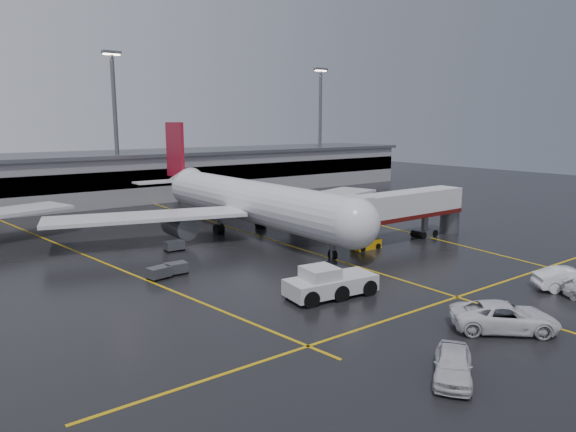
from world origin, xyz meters
TOP-DOWN VIEW (x-y plane):
  - ground at (0.00, 0.00)m, footprint 220.00×220.00m
  - apron_line_centre at (0.00, 0.00)m, footprint 0.25×90.00m
  - apron_line_stop at (0.00, -22.00)m, footprint 60.00×0.25m
  - apron_line_left at (-20.00, 10.00)m, footprint 9.99×69.35m
  - apron_line_right at (18.00, 10.00)m, footprint 7.57×69.64m
  - terminal at (0.00, 47.93)m, footprint 122.00×19.00m
  - light_mast_mid at (-5.00, 42.00)m, footprint 3.00×1.20m
  - light_mast_right at (40.00, 42.00)m, footprint 3.00×1.20m
  - main_airliner at (0.00, 9.70)m, footprint 48.80×45.60m
  - jet_bridge at (11.87, -6.00)m, footprint 19.90×3.40m
  - pushback_tractor at (-8.18, -15.65)m, footprint 7.84×4.06m
  - belt_loader at (5.88, -6.04)m, footprint 3.46×1.74m
  - service_van_a at (-3.32, -28.00)m, footprint 7.38×7.09m
  - service_van_c at (9.00, -26.73)m, footprint 5.85×5.27m
  - service_van_d at (-11.84, -30.03)m, footprint 5.26×4.54m
  - baggage_cart_a at (-15.34, -2.43)m, footprint 2.06×1.40m
  - baggage_cart_b at (-17.16, -2.82)m, footprint 2.19×1.63m
  - baggage_cart_c at (-11.62, 5.96)m, footprint 2.03×1.35m

SIDE VIEW (x-z plane):
  - ground at x=0.00m, z-range 0.00..0.00m
  - apron_line_centre at x=0.00m, z-range 0.00..0.02m
  - apron_line_stop at x=0.00m, z-range 0.00..0.02m
  - apron_line_left at x=-20.00m, z-range 0.00..0.02m
  - apron_line_right at x=18.00m, z-range 0.00..0.02m
  - belt_loader at x=5.88m, z-range -0.54..1.60m
  - baggage_cart_a at x=-15.34m, z-range 0.07..1.19m
  - baggage_cart_b at x=-17.16m, z-range 0.07..1.19m
  - baggage_cart_c at x=-11.62m, z-range 0.07..1.19m
  - service_van_d at x=-11.84m, z-range 0.00..1.71m
  - service_van_c at x=9.00m, z-range 0.00..1.93m
  - service_van_a at x=-3.32m, z-range 0.00..1.95m
  - pushback_tractor at x=-8.18m, z-range -0.27..2.41m
  - jet_bridge at x=11.87m, z-range 0.91..6.96m
  - main_airliner at x=0.00m, z-range -2.84..11.26m
  - terminal at x=0.00m, z-range 0.02..8.62m
  - light_mast_mid at x=-5.00m, z-range 1.75..27.20m
  - light_mast_right at x=40.00m, z-range 1.75..27.20m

